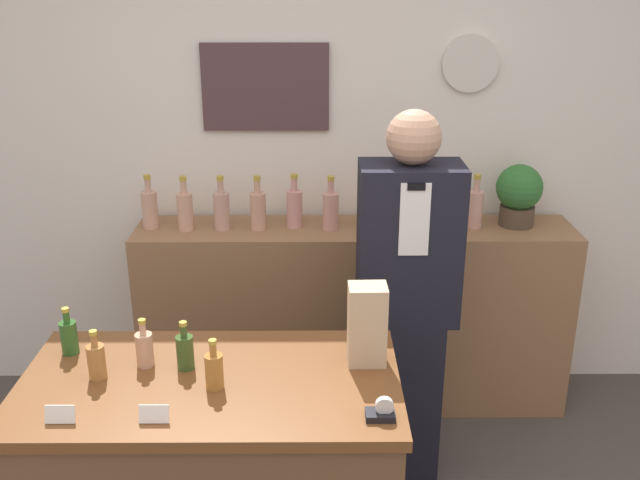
% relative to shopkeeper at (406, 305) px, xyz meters
% --- Properties ---
extents(back_wall, '(5.20, 0.09, 2.70)m').
position_rel_shopkeeper_xyz_m(back_wall, '(-0.41, 0.84, 0.51)').
color(back_wall, silver).
rests_on(back_wall, ground_plane).
extents(back_shelf, '(2.20, 0.40, 0.99)m').
position_rel_shopkeeper_xyz_m(back_shelf, '(-0.19, 0.58, -0.35)').
color(back_shelf, '#8E6642').
rests_on(back_shelf, ground_plane).
extents(shopkeeper, '(0.43, 0.27, 1.68)m').
position_rel_shopkeeper_xyz_m(shopkeeper, '(0.00, 0.00, 0.00)').
color(shopkeeper, black).
rests_on(shopkeeper, ground_plane).
extents(potted_plant, '(0.23, 0.23, 0.31)m').
position_rel_shopkeeper_xyz_m(potted_plant, '(0.62, 0.62, 0.32)').
color(potted_plant, '#4C3D2D').
rests_on(potted_plant, back_shelf).
extents(paper_bag, '(0.13, 0.11, 0.29)m').
position_rel_shopkeeper_xyz_m(paper_bag, '(-0.21, -0.61, 0.22)').
color(paper_bag, tan).
rests_on(paper_bag, display_counter).
extents(tape_dispenser, '(0.09, 0.06, 0.07)m').
position_rel_shopkeeper_xyz_m(tape_dispenser, '(-0.19, -0.94, 0.10)').
color(tape_dispenser, black).
rests_on(tape_dispenser, display_counter).
extents(price_card_left, '(0.09, 0.02, 0.06)m').
position_rel_shopkeeper_xyz_m(price_card_left, '(-1.16, -0.96, 0.10)').
color(price_card_left, white).
rests_on(price_card_left, display_counter).
extents(price_card_right, '(0.09, 0.02, 0.06)m').
position_rel_shopkeeper_xyz_m(price_card_right, '(-0.88, -0.96, 0.10)').
color(price_card_right, white).
rests_on(price_card_right, display_counter).
extents(counter_bottle_0, '(0.06, 0.06, 0.18)m').
position_rel_shopkeeper_xyz_m(counter_bottle_0, '(-1.26, -0.54, 0.14)').
color(counter_bottle_0, '#2B5A23').
rests_on(counter_bottle_0, display_counter).
extents(counter_bottle_1, '(0.06, 0.06, 0.18)m').
position_rel_shopkeeper_xyz_m(counter_bottle_1, '(-1.12, -0.71, 0.14)').
color(counter_bottle_1, '#A56E39').
rests_on(counter_bottle_1, display_counter).
extents(counter_bottle_2, '(0.06, 0.06, 0.18)m').
position_rel_shopkeeper_xyz_m(counter_bottle_2, '(-0.98, -0.63, 0.14)').
color(counter_bottle_2, tan).
rests_on(counter_bottle_2, display_counter).
extents(counter_bottle_3, '(0.06, 0.06, 0.18)m').
position_rel_shopkeeper_xyz_m(counter_bottle_3, '(-0.83, -0.65, 0.14)').
color(counter_bottle_3, '#355022').
rests_on(counter_bottle_3, display_counter).
extents(counter_bottle_4, '(0.06, 0.06, 0.18)m').
position_rel_shopkeeper_xyz_m(counter_bottle_4, '(-0.72, -0.77, 0.14)').
color(counter_bottle_4, '#A46C2E').
rests_on(counter_bottle_4, display_counter).
extents(shelf_bottle_0, '(0.08, 0.08, 0.27)m').
position_rel_shopkeeper_xyz_m(shelf_bottle_0, '(-1.21, 0.59, 0.25)').
color(shelf_bottle_0, tan).
rests_on(shelf_bottle_0, back_shelf).
extents(shelf_bottle_1, '(0.08, 0.08, 0.27)m').
position_rel_shopkeeper_xyz_m(shelf_bottle_1, '(-1.03, 0.56, 0.25)').
color(shelf_bottle_1, tan).
rests_on(shelf_bottle_1, back_shelf).
extents(shelf_bottle_2, '(0.08, 0.08, 0.27)m').
position_rel_shopkeeper_xyz_m(shelf_bottle_2, '(-0.85, 0.56, 0.25)').
color(shelf_bottle_2, tan).
rests_on(shelf_bottle_2, back_shelf).
extents(shelf_bottle_3, '(0.08, 0.08, 0.27)m').
position_rel_shopkeeper_xyz_m(shelf_bottle_3, '(-0.67, 0.56, 0.25)').
color(shelf_bottle_3, tan).
rests_on(shelf_bottle_3, back_shelf).
extents(shelf_bottle_4, '(0.08, 0.08, 0.27)m').
position_rel_shopkeeper_xyz_m(shelf_bottle_4, '(-0.50, 0.60, 0.25)').
color(shelf_bottle_4, tan).
rests_on(shelf_bottle_4, back_shelf).
extents(shelf_bottle_5, '(0.08, 0.08, 0.27)m').
position_rel_shopkeeper_xyz_m(shelf_bottle_5, '(-0.32, 0.56, 0.25)').
color(shelf_bottle_5, tan).
rests_on(shelf_bottle_5, back_shelf).
extents(shelf_bottle_6, '(0.08, 0.08, 0.27)m').
position_rel_shopkeeper_xyz_m(shelf_bottle_6, '(-0.14, 0.57, 0.25)').
color(shelf_bottle_6, tan).
rests_on(shelf_bottle_6, back_shelf).
extents(shelf_bottle_7, '(0.08, 0.08, 0.27)m').
position_rel_shopkeeper_xyz_m(shelf_bottle_7, '(0.04, 0.56, 0.25)').
color(shelf_bottle_7, tan).
rests_on(shelf_bottle_7, back_shelf).
extents(shelf_bottle_8, '(0.08, 0.08, 0.27)m').
position_rel_shopkeeper_xyz_m(shelf_bottle_8, '(0.22, 0.59, 0.25)').
color(shelf_bottle_8, tan).
rests_on(shelf_bottle_8, back_shelf).
extents(shelf_bottle_9, '(0.08, 0.08, 0.27)m').
position_rel_shopkeeper_xyz_m(shelf_bottle_9, '(0.40, 0.58, 0.25)').
color(shelf_bottle_9, tan).
rests_on(shelf_bottle_9, back_shelf).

